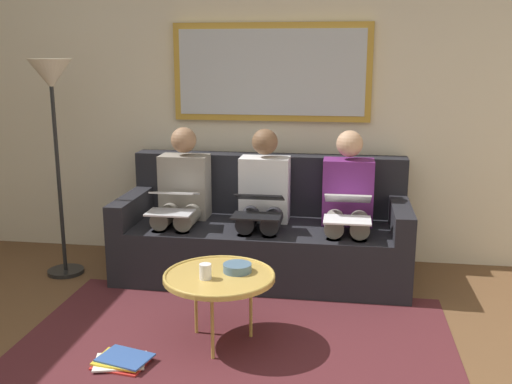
% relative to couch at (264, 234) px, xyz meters
% --- Properties ---
extents(wall_rear, '(6.00, 0.12, 2.60)m').
position_rel_couch_xyz_m(wall_rear, '(0.00, -0.48, 0.99)').
color(wall_rear, beige).
rests_on(wall_rear, ground_plane).
extents(area_rug, '(2.60, 1.80, 0.01)m').
position_rel_couch_xyz_m(area_rug, '(0.00, 1.27, -0.31)').
color(area_rug, '#4C1E23').
rests_on(area_rug, ground_plane).
extents(couch, '(2.20, 0.90, 0.90)m').
position_rel_couch_xyz_m(couch, '(0.00, 0.00, 0.00)').
color(couch, black).
rests_on(couch, ground_plane).
extents(framed_mirror, '(1.60, 0.05, 0.78)m').
position_rel_couch_xyz_m(framed_mirror, '(0.00, -0.39, 1.24)').
color(framed_mirror, '#B7892D').
extents(coffee_table, '(0.66, 0.66, 0.44)m').
position_rel_couch_xyz_m(coffee_table, '(0.10, 1.22, 0.11)').
color(coffee_table, tan).
rests_on(coffee_table, ground_plane).
extents(cup, '(0.07, 0.07, 0.09)m').
position_rel_couch_xyz_m(cup, '(0.16, 1.29, 0.17)').
color(cup, silver).
rests_on(cup, coffee_table).
extents(bowl, '(0.17, 0.17, 0.05)m').
position_rel_couch_xyz_m(bowl, '(-0.00, 1.15, 0.15)').
color(bowl, slate).
rests_on(bowl, coffee_table).
extents(person_left, '(0.38, 0.58, 1.14)m').
position_rel_couch_xyz_m(person_left, '(-0.64, 0.07, 0.30)').
color(person_left, '#66236B').
rests_on(person_left, couch).
extents(laptop_white, '(0.33, 0.39, 0.17)m').
position_rel_couch_xyz_m(laptop_white, '(-0.64, 0.29, 0.32)').
color(laptop_white, white).
extents(person_middle, '(0.38, 0.58, 1.14)m').
position_rel_couch_xyz_m(person_middle, '(0.00, 0.07, 0.30)').
color(person_middle, silver).
rests_on(person_middle, couch).
extents(laptop_black, '(0.35, 0.35, 0.15)m').
position_rel_couch_xyz_m(laptop_black, '(0.00, 0.31, 0.31)').
color(laptop_black, black).
extents(person_right, '(0.38, 0.58, 1.14)m').
position_rel_couch_xyz_m(person_right, '(0.64, 0.07, 0.30)').
color(person_right, gray).
rests_on(person_right, couch).
extents(laptop_silver, '(0.33, 0.35, 0.15)m').
position_rel_couch_xyz_m(laptop_silver, '(0.64, 0.31, 0.32)').
color(laptop_silver, silver).
extents(magazine_stack, '(0.35, 0.28, 0.04)m').
position_rel_couch_xyz_m(magazine_stack, '(0.58, 1.56, -0.29)').
color(magazine_stack, red).
rests_on(magazine_stack, ground_plane).
extents(standing_lamp, '(0.32, 0.32, 1.66)m').
position_rel_couch_xyz_m(standing_lamp, '(1.55, 0.27, 1.06)').
color(standing_lamp, black).
rests_on(standing_lamp, ground_plane).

